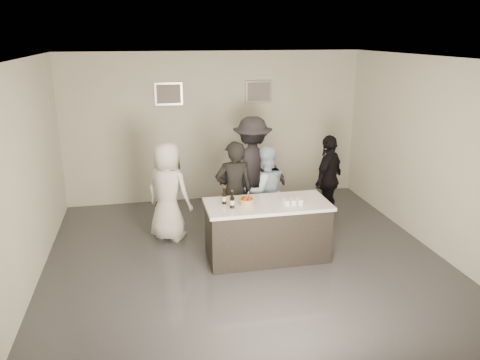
{
  "coord_description": "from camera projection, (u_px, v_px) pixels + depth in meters",
  "views": [
    {
      "loc": [
        -1.41,
        -6.27,
        3.33
      ],
      "look_at": [
        0.0,
        0.5,
        1.15
      ],
      "focal_mm": 35.0,
      "sensor_mm": 36.0,
      "label": 1
    }
  ],
  "objects": [
    {
      "name": "floor",
      "position": [
        247.0,
        261.0,
        7.13
      ],
      "size": [
        6.0,
        6.0,
        0.0
      ],
      "primitive_type": "plane",
      "color": "#3D3D42",
      "rests_on": "ground"
    },
    {
      "name": "ceiling",
      "position": [
        248.0,
        59.0,
        6.22
      ],
      "size": [
        6.0,
        6.0,
        0.0
      ],
      "primitive_type": "plane",
      "rotation": [
        3.14,
        0.0,
        0.0
      ],
      "color": "white"
    },
    {
      "name": "wall_back",
      "position": [
        215.0,
        127.0,
        9.48
      ],
      "size": [
        6.0,
        0.04,
        3.0
      ],
      "primitive_type": "cube",
      "color": "beige",
      "rests_on": "ground"
    },
    {
      "name": "wall_front",
      "position": [
        326.0,
        264.0,
        3.87
      ],
      "size": [
        6.0,
        0.04,
        3.0
      ],
      "primitive_type": "cube",
      "color": "beige",
      "rests_on": "ground"
    },
    {
      "name": "wall_left",
      "position": [
        23.0,
        180.0,
        6.09
      ],
      "size": [
        0.04,
        6.0,
        3.0
      ],
      "primitive_type": "cube",
      "color": "beige",
      "rests_on": "ground"
    },
    {
      "name": "wall_right",
      "position": [
        435.0,
        156.0,
        7.26
      ],
      "size": [
        0.04,
        6.0,
        3.0
      ],
      "primitive_type": "cube",
      "color": "beige",
      "rests_on": "ground"
    },
    {
      "name": "picture_left",
      "position": [
        169.0,
        94.0,
        9.06
      ],
      "size": [
        0.54,
        0.04,
        0.44
      ],
      "primitive_type": "cube",
      "color": "#B2B2B7",
      "rests_on": "wall_back"
    },
    {
      "name": "picture_right",
      "position": [
        259.0,
        92.0,
        9.41
      ],
      "size": [
        0.54,
        0.04,
        0.44
      ],
      "primitive_type": "cube",
      "color": "#B2B2B7",
      "rests_on": "wall_back"
    },
    {
      "name": "bar_counter",
      "position": [
        267.0,
        230.0,
        7.13
      ],
      "size": [
        1.86,
        0.86,
        0.9
      ],
      "primitive_type": "cube",
      "color": "white",
      "rests_on": "ground"
    },
    {
      "name": "cake",
      "position": [
        246.0,
        202.0,
        6.92
      ],
      "size": [
        0.21,
        0.21,
        0.07
      ],
      "primitive_type": "cylinder",
      "color": "orange",
      "rests_on": "bar_counter"
    },
    {
      "name": "beer_bottle_a",
      "position": [
        224.0,
        196.0,
        6.91
      ],
      "size": [
        0.07,
        0.07,
        0.26
      ],
      "primitive_type": "cylinder",
      "color": "black",
      "rests_on": "bar_counter"
    },
    {
      "name": "beer_bottle_b",
      "position": [
        232.0,
        199.0,
        6.75
      ],
      "size": [
        0.07,
        0.07,
        0.26
      ],
      "primitive_type": "cylinder",
      "color": "black",
      "rests_on": "bar_counter"
    },
    {
      "name": "tumbler_cluster",
      "position": [
        293.0,
        201.0,
        6.95
      ],
      "size": [
        0.3,
        0.19,
        0.08
      ],
      "primitive_type": "cube",
      "color": "#C97012",
      "rests_on": "bar_counter"
    },
    {
      "name": "candles",
      "position": [
        256.0,
        212.0,
        6.64
      ],
      "size": [
        0.24,
        0.08,
        0.01
      ],
      "primitive_type": "cube",
      "color": "pink",
      "rests_on": "bar_counter"
    },
    {
      "name": "person_main_black",
      "position": [
        234.0,
        192.0,
        7.61
      ],
      "size": [
        0.62,
        0.41,
        1.7
      ],
      "primitive_type": "imported",
      "rotation": [
        0.0,
        0.0,
        3.15
      ],
      "color": "black",
      "rests_on": "ground"
    },
    {
      "name": "person_main_blue",
      "position": [
        265.0,
        191.0,
        7.88
      ],
      "size": [
        0.83,
        0.68,
        1.56
      ],
      "primitive_type": "imported",
      "rotation": [
        0.0,
        0.0,
        3.27
      ],
      "color": "silver",
      "rests_on": "ground"
    },
    {
      "name": "person_guest_left",
      "position": [
        168.0,
        192.0,
        7.7
      ],
      "size": [
        0.96,
        0.91,
        1.66
      ],
      "primitive_type": "imported",
      "rotation": [
        0.0,
        0.0,
        2.48
      ],
      "color": "white",
      "rests_on": "ground"
    },
    {
      "name": "person_guest_right",
      "position": [
        328.0,
        179.0,
        8.45
      ],
      "size": [
        0.95,
        0.94,
        1.61
      ],
      "primitive_type": "imported",
      "rotation": [
        0.0,
        0.0,
        3.91
      ],
      "color": "black",
      "rests_on": "ground"
    },
    {
      "name": "person_guest_back",
      "position": [
        252.0,
        167.0,
        8.65
      ],
      "size": [
        1.35,
        0.95,
        1.9
      ],
      "primitive_type": "imported",
      "rotation": [
        0.0,
        0.0,
        2.93
      ],
      "color": "#2A272E",
      "rests_on": "ground"
    }
  ]
}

